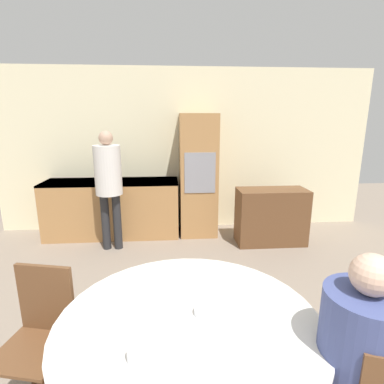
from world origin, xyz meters
TOP-DOWN VIEW (x-y plane):
  - wall_back at (0.00, 4.93)m, footprint 6.09×0.05m
  - kitchen_counter at (-1.17, 4.59)m, footprint 2.04×0.60m
  - oven_unit at (0.18, 4.59)m, footprint 0.57×0.59m
  - sideboard at (1.21, 4.10)m, footprint 1.00×0.45m
  - dining_table at (-0.18, 1.40)m, footprint 1.43×1.43m
  - chair_far_left at (-1.11, 1.70)m, footprint 0.48×0.48m
  - person_seated at (0.60, 1.08)m, footprint 0.38×0.46m
  - person_standing at (-1.10, 4.07)m, footprint 0.36×0.36m
  - cup at (-0.44, 1.13)m, footprint 0.07×0.07m
  - bowl_centre at (-0.06, 1.44)m, footprint 0.17×0.17m

SIDE VIEW (x-z plane):
  - sideboard at x=1.21m, z-range 0.00..0.82m
  - kitchen_counter at x=-1.17m, z-range 0.01..0.90m
  - chair_far_left at x=-1.11m, z-range 0.06..0.97m
  - dining_table at x=-0.18m, z-range 0.17..0.93m
  - person_seated at x=0.60m, z-range 0.09..1.35m
  - bowl_centre at x=-0.06m, z-range 0.77..0.80m
  - cup at x=-0.44m, z-range 0.77..0.85m
  - oven_unit at x=0.18m, z-range 0.00..1.89m
  - person_standing at x=-1.10m, z-range 0.20..1.85m
  - wall_back at x=0.00m, z-range 0.00..2.60m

